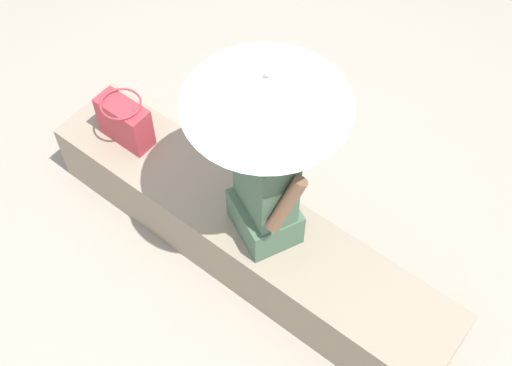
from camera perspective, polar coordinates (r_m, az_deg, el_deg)
The scene contains 5 objects.
ground_plane at distance 4.08m, azimuth -0.68°, elevation -5.75°, with size 14.00×14.00×0.00m, color #9E9384.
stone_bench at distance 3.90m, azimuth -0.71°, elevation -4.27°, with size 2.48×0.48×0.41m, color gray.
person_seated at distance 3.37m, azimuth 0.83°, elevation -0.12°, with size 0.51×0.40×0.90m.
parasol at distance 2.98m, azimuth 0.90°, elevation 7.50°, with size 0.77×0.77×1.07m.
handbag_black at distance 3.99m, azimuth -10.62°, elevation 4.96°, with size 0.31×0.23×0.30m.
Camera 1 is at (-1.27, 1.54, 3.56)m, focal length 49.25 mm.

